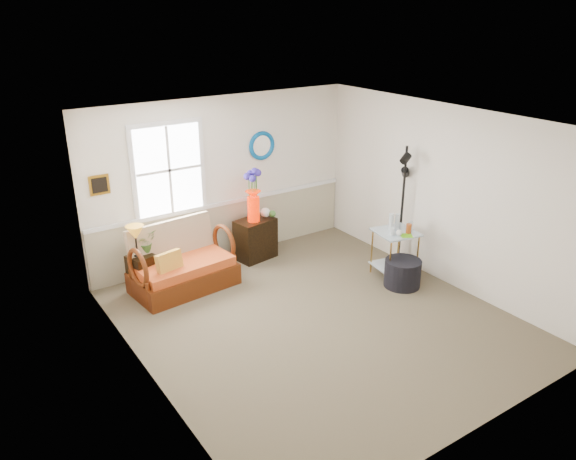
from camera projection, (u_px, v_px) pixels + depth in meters
floor at (317, 320)px, 7.37m from camera, size 4.50×5.00×0.01m
ceiling at (322, 123)px, 6.39m from camera, size 4.50×5.00×0.01m
walls at (319, 228)px, 6.88m from camera, size 4.51×5.01×2.60m
wainscot at (226, 230)px, 9.11m from camera, size 4.46×0.02×0.90m
chair_rail at (225, 203)px, 8.92m from camera, size 4.46×0.04×0.06m
window at (169, 170)px, 8.20m from camera, size 1.14×0.06×1.44m
picture at (99, 185)px, 7.70m from camera, size 0.28×0.03×0.28m
mirror at (262, 146)px, 8.98m from camera, size 0.47×0.07×0.47m
loveseat at (183, 258)px, 8.03m from camera, size 1.52×0.96×0.95m
throw_pillow at (170, 265)px, 7.75m from camera, size 0.39×0.18×0.38m
lamp_stand at (142, 274)px, 7.99m from camera, size 0.40×0.40×0.58m
table_lamp at (136, 241)px, 7.77m from camera, size 0.33×0.33×0.46m
potted_plant at (146, 244)px, 7.95m from camera, size 0.38×0.40×0.25m
cabinet at (255, 239)px, 9.06m from camera, size 0.68×0.50×0.67m
flower_vase at (253, 196)px, 8.73m from camera, size 0.26×0.26×0.84m
side_table at (394, 254)px, 8.44m from camera, size 0.66×0.66×0.73m
tabletop_items at (401, 224)px, 8.23m from camera, size 0.57×0.57×0.25m
floor_lamp at (402, 207)px, 8.61m from camera, size 0.32×0.32×1.92m
ottoman at (402, 273)px, 8.19m from camera, size 0.61×0.61×0.41m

